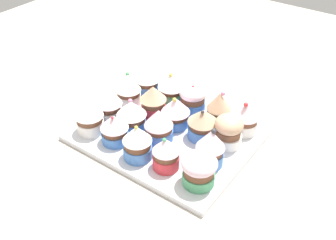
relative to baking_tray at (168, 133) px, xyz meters
The scene contains 21 objects.
ground_plane 2.10cm from the baking_tray, ahead, with size 180.00×180.00×3.00cm, color #B2A899.
baking_tray is the anchor object (origin of this frame).
cupcake_0 16.90cm from the baking_tray, 124.17° to the right, with size 6.72×6.72×6.64cm.
cupcake_1 13.90cm from the baking_tray, 106.08° to the right, with size 5.68×5.68×8.52cm.
cupcake_2 13.66cm from the baking_tray, 73.66° to the right, with size 5.87×5.87×7.08cm.
cupcake_3 16.95cm from the baking_tray, 54.29° to the right, with size 5.63×5.63×7.67cm.
cupcake_4 11.89cm from the baking_tray, 146.15° to the right, with size 5.28×5.28×7.12cm.
cupcake_5 8.52cm from the baking_tray, 68.87° to the right, with size 6.34×6.34×7.21cm.
cupcake_6 12.42cm from the baking_tray, 37.07° to the right, with size 5.43×5.43×7.86cm.
cupcake_7 11.12cm from the baking_tray, behind, with size 5.83×5.83×7.80cm.
cupcake_8 5.44cm from the baking_tray, behind, with size 6.08×6.08×7.43cm.
cupcake_9 5.13cm from the baking_tray, ahead, with size 6.36×6.36×7.37cm.
cupcake_10 10.40cm from the baking_tray, ahead, with size 6.25×6.25×6.85cm.
cupcake_11 12.16cm from the baking_tray, 143.00° to the left, with size 5.91×5.91×6.78cm.
cupcake_12 8.92cm from the baking_tray, 119.36° to the left, with size 6.44×6.44×7.38cm.
cupcake_13 8.16cm from the baking_tray, 65.42° to the left, with size 6.01×6.01×7.70cm.
cupcake_14 12.82cm from the baking_tray, 32.22° to the left, with size 6.39×6.39×7.42cm.
cupcake_15 17.23cm from the baking_tray, 125.75° to the left, with size 6.08×6.08×7.68cm.
cupcake_16 14.80cm from the baking_tray, 105.46° to the left, with size 6.16×6.16×7.77cm.
cupcake_17 14.57cm from the baking_tray, 77.35° to the left, with size 5.83×5.83×8.31cm.
cupcake_18 16.59cm from the baking_tray, 54.19° to the left, with size 5.96×5.96×6.75cm.
Camera 1 is at (-54.99, -39.72, 54.74)cm, focal length 42.64 mm.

